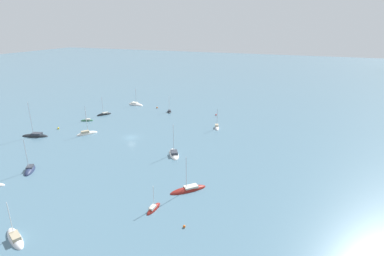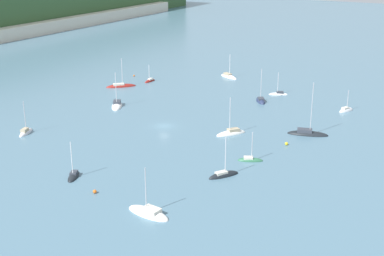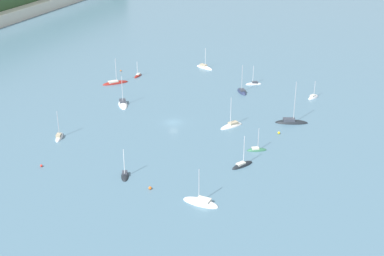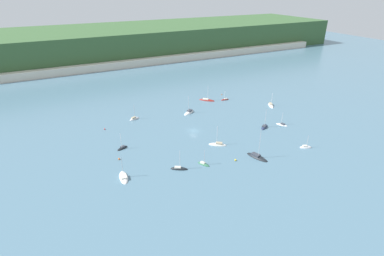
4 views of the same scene
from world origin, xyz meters
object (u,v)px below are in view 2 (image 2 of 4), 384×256
(sailboat_10, at_px, (150,81))
(sailboat_5, at_px, (121,86))
(sailboat_11, at_px, (26,133))
(mooring_buoy_3, at_px, (134,76))
(sailboat_1, at_px, (261,101))
(sailboat_7, at_px, (250,160))
(sailboat_0, at_px, (229,77))
(sailboat_8, at_px, (278,94))
(mooring_buoy_1, at_px, (95,191))
(sailboat_13, at_px, (307,134))
(sailboat_9, at_px, (231,134))
(mooring_buoy_2, at_px, (287,144))
(sailboat_12, at_px, (117,106))
(sailboat_6, at_px, (74,176))
(sailboat_4, at_px, (223,176))
(sailboat_2, at_px, (346,111))
(sailboat_3, at_px, (149,214))

(sailboat_10, bearing_deg, sailboat_5, -19.00)
(sailboat_10, distance_m, sailboat_11, 52.82)
(mooring_buoy_3, bearing_deg, sailboat_1, -98.00)
(sailboat_7, xyz_separation_m, mooring_buoy_3, (45.60, 60.19, 0.17))
(sailboat_0, bearing_deg, sailboat_8, -2.73)
(sailboat_7, xyz_separation_m, sailboat_8, (47.98, 12.61, 0.02))
(sailboat_1, distance_m, sailboat_10, 38.01)
(sailboat_10, relative_size, mooring_buoy_1, 8.94)
(sailboat_13, distance_m, mooring_buoy_1, 51.05)
(sailboat_7, height_order, sailboat_10, sailboat_7)
(sailboat_9, bearing_deg, mooring_buoy_2, 124.25)
(sailboat_1, height_order, sailboat_13, sailboat_13)
(sailboat_12, relative_size, mooring_buoy_2, 15.12)
(sailboat_7, height_order, mooring_buoy_2, sailboat_7)
(sailboat_5, relative_size, sailboat_6, 1.23)
(sailboat_5, xyz_separation_m, sailboat_11, (-43.32, -6.36, 0.05))
(sailboat_11, bearing_deg, sailboat_1, -55.63)
(sailboat_5, bearing_deg, mooring_buoy_3, 63.50)
(sailboat_8, xyz_separation_m, sailboat_13, (-27.95, -17.49, 0.02))
(sailboat_1, xyz_separation_m, sailboat_11, (-49.33, 35.37, 0.04))
(mooring_buoy_1, distance_m, mooring_buoy_2, 42.69)
(sailboat_4, relative_size, sailboat_8, 1.23)
(sailboat_2, bearing_deg, sailboat_6, -179.80)
(sailboat_2, xyz_separation_m, sailboat_8, (6.27, 20.38, 0.03))
(sailboat_0, distance_m, sailboat_10, 24.99)
(sailboat_11, relative_size, sailboat_13, 0.65)
(sailboat_9, bearing_deg, sailboat_2, -174.61)
(sailboat_3, distance_m, sailboat_11, 47.99)
(sailboat_2, distance_m, sailboat_4, 51.60)
(sailboat_2, height_order, sailboat_8, sailboat_8)
(sailboat_3, bearing_deg, sailboat_9, -75.78)
(sailboat_0, height_order, sailboat_3, sailboat_3)
(sailboat_7, xyz_separation_m, mooring_buoy_1, (-26.12, 16.93, 0.24))
(sailboat_4, bearing_deg, mooring_buoy_3, 79.68)
(sailboat_4, bearing_deg, sailboat_13, 20.70)
(sailboat_11, bearing_deg, sailboat_4, -108.70)
(sailboat_2, relative_size, sailboat_12, 0.64)
(sailboat_2, relative_size, mooring_buoy_3, 12.49)
(sailboat_11, relative_size, mooring_buoy_1, 12.31)
(sailboat_10, xyz_separation_m, mooring_buoy_3, (3.03, 8.09, 0.17))
(sailboat_1, xyz_separation_m, sailboat_9, (-27.19, -4.40, 0.02))
(sailboat_1, relative_size, sailboat_6, 1.30)
(mooring_buoy_1, relative_size, mooring_buoy_3, 1.30)
(sailboat_10, relative_size, mooring_buoy_3, 11.59)
(sailboat_2, bearing_deg, sailboat_13, -160.80)
(sailboat_4, relative_size, mooring_buoy_1, 12.68)
(sailboat_1, relative_size, sailboat_13, 0.77)
(sailboat_7, bearing_deg, sailboat_13, 50.12)
(sailboat_6, bearing_deg, sailboat_8, 144.31)
(sailboat_3, distance_m, sailboat_12, 59.53)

